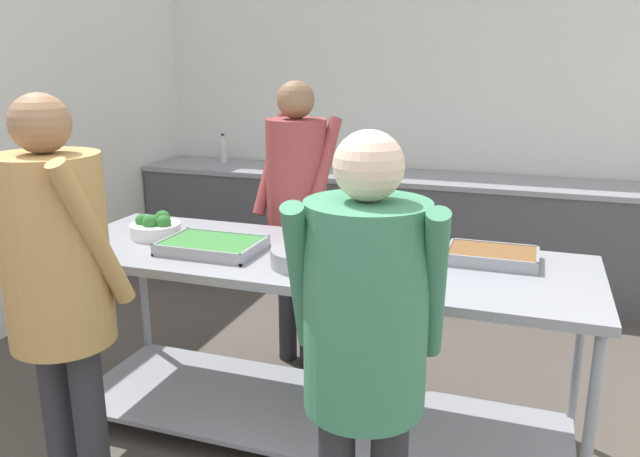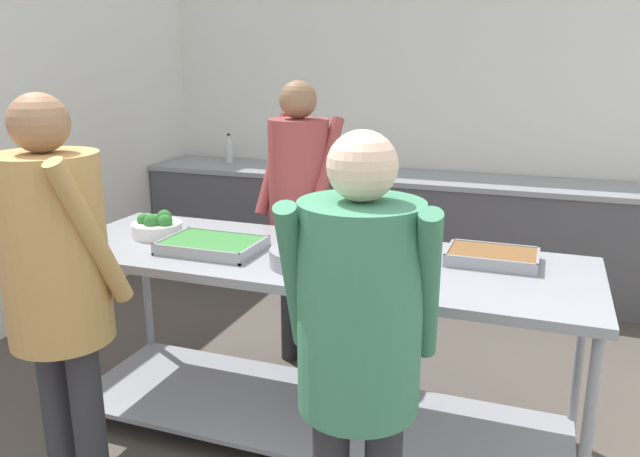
{
  "view_description": "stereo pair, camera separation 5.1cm",
  "coord_description": "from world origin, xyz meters",
  "px_view_note": "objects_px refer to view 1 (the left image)",
  "views": [
    {
      "loc": [
        0.92,
        -1.0,
        1.79
      ],
      "look_at": [
        -0.0,
        1.64,
        1.03
      ],
      "focal_mm": 35.0,
      "sensor_mm": 36.0,
      "label": 1
    },
    {
      "loc": [
        0.96,
        -0.99,
        1.79
      ],
      "look_at": [
        -0.0,
        1.64,
        1.03
      ],
      "focal_mm": 35.0,
      "sensor_mm": 36.0,
      "label": 2
    }
  ],
  "objects_px": {
    "broccoli_bowl": "(155,228)",
    "water_bottle": "(223,150)",
    "guest_serving_right": "(58,273)",
    "cook_behind_counter": "(297,195)",
    "plate_stack": "(391,277)",
    "serving_tray_vegetables": "(212,246)",
    "guest_serving_left": "(365,331)",
    "serving_tray_roast": "(492,256)",
    "sauce_pan": "(307,256)"
  },
  "relations": [
    {
      "from": "serving_tray_vegetables",
      "to": "broccoli_bowl",
      "type": "bearing_deg",
      "value": 162.2
    },
    {
      "from": "sauce_pan",
      "to": "plate_stack",
      "type": "height_order",
      "value": "sauce_pan"
    },
    {
      "from": "broccoli_bowl",
      "to": "serving_tray_roast",
      "type": "distance_m",
      "value": 1.63
    },
    {
      "from": "broccoli_bowl",
      "to": "plate_stack",
      "type": "height_order",
      "value": "broccoli_bowl"
    },
    {
      "from": "serving_tray_vegetables",
      "to": "plate_stack",
      "type": "bearing_deg",
      "value": -9.31
    },
    {
      "from": "plate_stack",
      "to": "water_bottle",
      "type": "xyz_separation_m",
      "value": [
        -2.15,
        2.68,
        0.05
      ]
    },
    {
      "from": "water_bottle",
      "to": "cook_behind_counter",
      "type": "bearing_deg",
      "value": -51.49
    },
    {
      "from": "plate_stack",
      "to": "guest_serving_right",
      "type": "bearing_deg",
      "value": -152.44
    },
    {
      "from": "plate_stack",
      "to": "guest_serving_left",
      "type": "distance_m",
      "value": 0.58
    },
    {
      "from": "cook_behind_counter",
      "to": "water_bottle",
      "type": "bearing_deg",
      "value": 128.51
    },
    {
      "from": "broccoli_bowl",
      "to": "guest_serving_right",
      "type": "bearing_deg",
      "value": -80.0
    },
    {
      "from": "plate_stack",
      "to": "guest_serving_right",
      "type": "xyz_separation_m",
      "value": [
        -1.12,
        -0.58,
        0.08
      ]
    },
    {
      "from": "sauce_pan",
      "to": "cook_behind_counter",
      "type": "distance_m",
      "value": 0.93
    },
    {
      "from": "guest_serving_right",
      "to": "broccoli_bowl",
      "type": "bearing_deg",
      "value": 100.0
    },
    {
      "from": "broccoli_bowl",
      "to": "serving_tray_roast",
      "type": "xyz_separation_m",
      "value": [
        1.62,
        0.15,
        -0.02
      ]
    },
    {
      "from": "plate_stack",
      "to": "broccoli_bowl",
      "type": "bearing_deg",
      "value": 168.05
    },
    {
      "from": "serving_tray_vegetables",
      "to": "guest_serving_left",
      "type": "xyz_separation_m",
      "value": [
        0.93,
        -0.72,
        0.02
      ]
    },
    {
      "from": "plate_stack",
      "to": "cook_behind_counter",
      "type": "xyz_separation_m",
      "value": [
        -0.77,
        0.94,
        0.09
      ]
    },
    {
      "from": "broccoli_bowl",
      "to": "water_bottle",
      "type": "bearing_deg",
      "value": 110.16
    },
    {
      "from": "cook_behind_counter",
      "to": "water_bottle",
      "type": "height_order",
      "value": "cook_behind_counter"
    },
    {
      "from": "guest_serving_right",
      "to": "water_bottle",
      "type": "height_order",
      "value": "guest_serving_right"
    },
    {
      "from": "serving_tray_vegetables",
      "to": "guest_serving_right",
      "type": "distance_m",
      "value": 0.77
    },
    {
      "from": "guest_serving_left",
      "to": "cook_behind_counter",
      "type": "xyz_separation_m",
      "value": [
        -0.82,
        1.52,
        0.07
      ]
    },
    {
      "from": "serving_tray_roast",
      "to": "broccoli_bowl",
      "type": "bearing_deg",
      "value": -174.89
    },
    {
      "from": "sauce_pan",
      "to": "plate_stack",
      "type": "distance_m",
      "value": 0.4
    },
    {
      "from": "sauce_pan",
      "to": "serving_tray_roast",
      "type": "bearing_deg",
      "value": 23.09
    },
    {
      "from": "serving_tray_vegetables",
      "to": "guest_serving_left",
      "type": "height_order",
      "value": "guest_serving_left"
    },
    {
      "from": "plate_stack",
      "to": "water_bottle",
      "type": "distance_m",
      "value": 3.44
    },
    {
      "from": "plate_stack",
      "to": "sauce_pan",
      "type": "bearing_deg",
      "value": 166.5
    },
    {
      "from": "plate_stack",
      "to": "water_bottle",
      "type": "height_order",
      "value": "water_bottle"
    },
    {
      "from": "plate_stack",
      "to": "serving_tray_roast",
      "type": "xyz_separation_m",
      "value": [
        0.36,
        0.41,
        0.0
      ]
    },
    {
      "from": "guest_serving_right",
      "to": "water_bottle",
      "type": "xyz_separation_m",
      "value": [
        -1.04,
        3.26,
        -0.03
      ]
    },
    {
      "from": "sauce_pan",
      "to": "guest_serving_right",
      "type": "distance_m",
      "value": 0.99
    },
    {
      "from": "plate_stack",
      "to": "water_bottle",
      "type": "bearing_deg",
      "value": 128.75
    },
    {
      "from": "sauce_pan",
      "to": "guest_serving_left",
      "type": "bearing_deg",
      "value": -56.85
    },
    {
      "from": "serving_tray_roast",
      "to": "guest_serving_left",
      "type": "bearing_deg",
      "value": -107.41
    },
    {
      "from": "broccoli_bowl",
      "to": "sauce_pan",
      "type": "relative_size",
      "value": 0.55
    },
    {
      "from": "guest_serving_left",
      "to": "guest_serving_right",
      "type": "height_order",
      "value": "guest_serving_right"
    },
    {
      "from": "broccoli_bowl",
      "to": "water_bottle",
      "type": "relative_size",
      "value": 0.97
    },
    {
      "from": "guest_serving_left",
      "to": "guest_serving_right",
      "type": "distance_m",
      "value": 1.17
    },
    {
      "from": "sauce_pan",
      "to": "cook_behind_counter",
      "type": "relative_size",
      "value": 0.27
    },
    {
      "from": "water_bottle",
      "to": "broccoli_bowl",
      "type": "bearing_deg",
      "value": -69.84
    },
    {
      "from": "serving_tray_roast",
      "to": "guest_serving_right",
      "type": "distance_m",
      "value": 1.78
    },
    {
      "from": "plate_stack",
      "to": "water_bottle",
      "type": "relative_size",
      "value": 1.0
    },
    {
      "from": "serving_tray_roast",
      "to": "water_bottle",
      "type": "height_order",
      "value": "water_bottle"
    },
    {
      "from": "water_bottle",
      "to": "plate_stack",
      "type": "bearing_deg",
      "value": -51.25
    },
    {
      "from": "serving_tray_vegetables",
      "to": "water_bottle",
      "type": "xyz_separation_m",
      "value": [
        -1.27,
        2.54,
        0.05
      ]
    },
    {
      "from": "broccoli_bowl",
      "to": "plate_stack",
      "type": "distance_m",
      "value": 1.29
    },
    {
      "from": "serving_tray_vegetables",
      "to": "plate_stack",
      "type": "distance_m",
      "value": 0.89
    },
    {
      "from": "guest_serving_right",
      "to": "water_bottle",
      "type": "bearing_deg",
      "value": 107.61
    }
  ]
}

